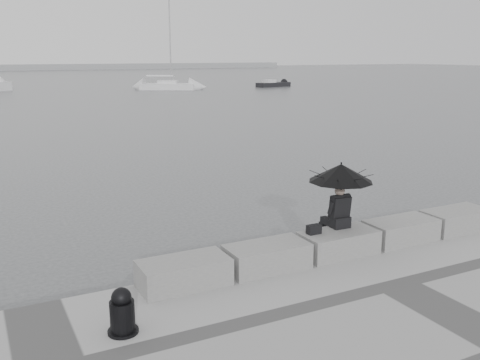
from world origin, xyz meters
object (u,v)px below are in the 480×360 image
seated_person (341,179)px  sailboat_right (168,85)px  mooring_bollard (122,314)px  small_motorboat (273,84)px

seated_person → sailboat_right: size_ratio=0.11×
seated_person → mooring_bollard: seated_person is taller
mooring_bollard → sailboat_right: size_ratio=0.06×
small_motorboat → mooring_bollard: bearing=-136.3°
sailboat_right → small_motorboat: sailboat_right is taller
mooring_bollard → sailboat_right: bearing=69.8°
seated_person → sailboat_right: sailboat_right is taller
seated_person → small_motorboat: seated_person is taller
sailboat_right → mooring_bollard: bearing=-78.8°
mooring_bollard → small_motorboat: bearing=57.6°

